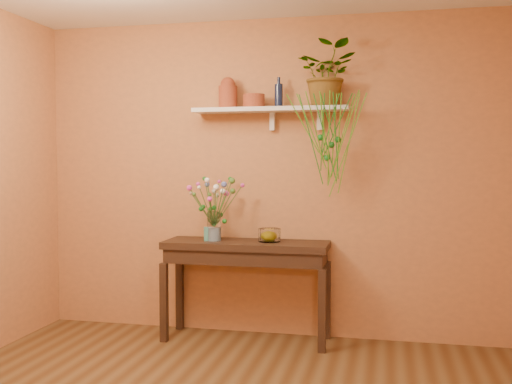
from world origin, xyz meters
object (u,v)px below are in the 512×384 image
object	(u,v)px
blue_bottle	(279,95)
bouquet	(215,195)
terracotta_jug	(228,94)
glass_vase	(214,228)
spider_plant	(328,74)
glass_bowl	(269,236)
sideboard	(246,256)

from	to	relation	value
blue_bottle	bouquet	world-z (taller)	blue_bottle
terracotta_jug	bouquet	distance (m)	0.87
terracotta_jug	glass_vase	xyz separation A→B (m)	(-0.08, -0.14, -1.13)
spider_plant	glass_bowl	distance (m)	1.40
sideboard	spider_plant	bearing A→B (deg)	9.31
blue_bottle	glass_vase	size ratio (longest dim) A/B	1.03
bouquet	glass_bowl	xyz separation A→B (m)	(0.45, 0.05, -0.34)
sideboard	terracotta_jug	world-z (taller)	terracotta_jug
terracotta_jug	spider_plant	world-z (taller)	spider_plant
blue_bottle	spider_plant	distance (m)	0.44
sideboard	glass_vase	xyz separation A→B (m)	(-0.27, -0.02, 0.22)
spider_plant	glass_vase	distance (m)	1.57
sideboard	bouquet	world-z (taller)	bouquet
sideboard	glass_bowl	xyz separation A→B (m)	(0.19, 0.02, 0.17)
blue_bottle	glass_vase	distance (m)	1.23
blue_bottle	glass_vase	bearing A→B (deg)	-164.58
sideboard	bouquet	xyz separation A→B (m)	(-0.26, -0.03, 0.51)
glass_vase	glass_bowl	xyz separation A→B (m)	(0.46, 0.04, -0.05)
terracotta_jug	glass_bowl	bearing A→B (deg)	-15.62
terracotta_jug	glass_vase	distance (m)	1.14
glass_vase	glass_bowl	size ratio (longest dim) A/B	1.33
sideboard	bouquet	size ratio (longest dim) A/B	2.94
blue_bottle	glass_bowl	xyz separation A→B (m)	(-0.06, -0.11, -1.16)
terracotta_jug	spider_plant	xyz separation A→B (m)	(0.84, -0.02, 0.13)
blue_bottle	spider_plant	xyz separation A→B (m)	(0.41, -0.02, 0.15)
spider_plant	sideboard	bearing A→B (deg)	-170.69
blue_bottle	sideboard	bearing A→B (deg)	-153.00
blue_bottle	spider_plant	bearing A→B (deg)	-2.68
bouquet	spider_plant	bearing A→B (deg)	8.77
terracotta_jug	bouquet	bearing A→B (deg)	-113.38
bouquet	sideboard	bearing A→B (deg)	7.39
terracotta_jug	glass_bowl	distance (m)	1.25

